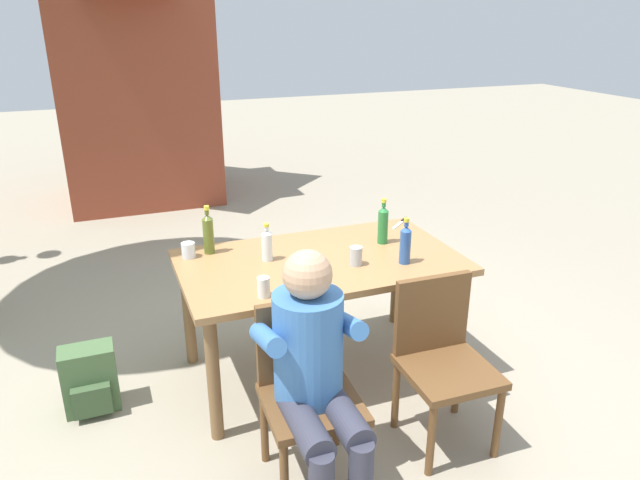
{
  "coord_description": "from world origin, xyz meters",
  "views": [
    {
      "loc": [
        -1.15,
        -2.98,
        2.13
      ],
      "look_at": [
        0.0,
        0.0,
        0.88
      ],
      "focal_mm": 33.14,
      "sensor_mm": 36.0,
      "label": 1
    }
  ],
  "objects_px": {
    "cup_white": "(264,287)",
    "chair_near_left": "(307,384)",
    "cup_glass": "(188,250)",
    "bottle_olive": "(208,233)",
    "brick_kiosk": "(133,71)",
    "chair_near_right": "(441,353)",
    "dining_table": "(320,273)",
    "backpack_by_near_side": "(90,381)",
    "bottle_clear": "(267,245)",
    "person_in_white_shirt": "(314,366)",
    "bottle_blue": "(405,244)",
    "cup_steel": "(356,256)",
    "bottle_green": "(383,224)",
    "table_knife": "(401,222)"
  },
  "relations": [
    {
      "from": "bottle_blue",
      "to": "backpack_by_near_side",
      "type": "distance_m",
      "value": 1.94
    },
    {
      "from": "brick_kiosk",
      "to": "cup_glass",
      "type": "bearing_deg",
      "value": -91.2
    },
    {
      "from": "cup_glass",
      "to": "cup_steel",
      "type": "height_order",
      "value": "cup_steel"
    },
    {
      "from": "cup_glass",
      "to": "cup_steel",
      "type": "relative_size",
      "value": 0.83
    },
    {
      "from": "dining_table",
      "to": "chair_near_left",
      "type": "bearing_deg",
      "value": -115.3
    },
    {
      "from": "bottle_clear",
      "to": "backpack_by_near_side",
      "type": "relative_size",
      "value": 0.58
    },
    {
      "from": "cup_glass",
      "to": "brick_kiosk",
      "type": "xyz_separation_m",
      "value": [
        0.08,
        4.0,
        0.67
      ]
    },
    {
      "from": "person_in_white_shirt",
      "to": "bottle_clear",
      "type": "relative_size",
      "value": 5.18
    },
    {
      "from": "bottle_olive",
      "to": "cup_steel",
      "type": "distance_m",
      "value": 0.89
    },
    {
      "from": "table_knife",
      "to": "brick_kiosk",
      "type": "height_order",
      "value": "brick_kiosk"
    },
    {
      "from": "bottle_green",
      "to": "dining_table",
      "type": "bearing_deg",
      "value": -167.75
    },
    {
      "from": "brick_kiosk",
      "to": "backpack_by_near_side",
      "type": "bearing_deg",
      "value": -99.67
    },
    {
      "from": "bottle_blue",
      "to": "bottle_green",
      "type": "bearing_deg",
      "value": 85.91
    },
    {
      "from": "bottle_green",
      "to": "chair_near_left",
      "type": "bearing_deg",
      "value": -133.41
    },
    {
      "from": "bottle_blue",
      "to": "cup_white",
      "type": "distance_m",
      "value": 0.89
    },
    {
      "from": "cup_glass",
      "to": "cup_steel",
      "type": "distance_m",
      "value": 0.99
    },
    {
      "from": "bottle_olive",
      "to": "brick_kiosk",
      "type": "relative_size",
      "value": 0.11
    },
    {
      "from": "cup_white",
      "to": "cup_glass",
      "type": "bearing_deg",
      "value": 112.5
    },
    {
      "from": "bottle_clear",
      "to": "brick_kiosk",
      "type": "height_order",
      "value": "brick_kiosk"
    },
    {
      "from": "person_in_white_shirt",
      "to": "cup_glass",
      "type": "relative_size",
      "value": 12.87
    },
    {
      "from": "chair_near_left",
      "to": "bottle_green",
      "type": "bearing_deg",
      "value": 46.59
    },
    {
      "from": "dining_table",
      "to": "cup_steel",
      "type": "height_order",
      "value": "cup_steel"
    },
    {
      "from": "dining_table",
      "to": "person_in_white_shirt",
      "type": "xyz_separation_m",
      "value": [
        -0.37,
        -0.88,
        -0.02
      ]
    },
    {
      "from": "backpack_by_near_side",
      "to": "brick_kiosk",
      "type": "height_order",
      "value": "brick_kiosk"
    },
    {
      "from": "dining_table",
      "to": "brick_kiosk",
      "type": "bearing_deg",
      "value": 98.35
    },
    {
      "from": "bottle_green",
      "to": "brick_kiosk",
      "type": "bearing_deg",
      "value": 104.55
    },
    {
      "from": "cup_white",
      "to": "chair_near_left",
      "type": "bearing_deg",
      "value": -79.19
    },
    {
      "from": "cup_glass",
      "to": "backpack_by_near_side",
      "type": "height_order",
      "value": "cup_glass"
    },
    {
      "from": "bottle_green",
      "to": "cup_steel",
      "type": "bearing_deg",
      "value": -139.61
    },
    {
      "from": "chair_near_right",
      "to": "cup_steel",
      "type": "xyz_separation_m",
      "value": [
        -0.21,
        0.62,
        0.33
      ]
    },
    {
      "from": "dining_table",
      "to": "bottle_blue",
      "type": "height_order",
      "value": "bottle_blue"
    },
    {
      "from": "bottle_clear",
      "to": "bottle_blue",
      "type": "distance_m",
      "value": 0.8
    },
    {
      "from": "chair_near_right",
      "to": "bottle_green",
      "type": "relative_size",
      "value": 3.0
    },
    {
      "from": "dining_table",
      "to": "person_in_white_shirt",
      "type": "height_order",
      "value": "person_in_white_shirt"
    },
    {
      "from": "chair_near_left",
      "to": "chair_near_right",
      "type": "xyz_separation_m",
      "value": [
        0.73,
        0.0,
        0.0
      ]
    },
    {
      "from": "person_in_white_shirt",
      "to": "chair_near_right",
      "type": "bearing_deg",
      "value": 8.42
    },
    {
      "from": "cup_white",
      "to": "cup_glass",
      "type": "height_order",
      "value": "cup_white"
    },
    {
      "from": "brick_kiosk",
      "to": "chair_near_right",
      "type": "bearing_deg",
      "value": -78.83
    },
    {
      "from": "bottle_green",
      "to": "cup_white",
      "type": "height_order",
      "value": "bottle_green"
    },
    {
      "from": "backpack_by_near_side",
      "to": "brick_kiosk",
      "type": "distance_m",
      "value": 4.46
    },
    {
      "from": "bottle_green",
      "to": "bottle_blue",
      "type": "xyz_separation_m",
      "value": [
        -0.02,
        -0.33,
        -0.01
      ]
    },
    {
      "from": "backpack_by_near_side",
      "to": "bottle_olive",
      "type": "bearing_deg",
      "value": 16.73
    },
    {
      "from": "cup_white",
      "to": "bottle_clear",
      "type": "bearing_deg",
      "value": 71.44
    },
    {
      "from": "cup_glass",
      "to": "table_knife",
      "type": "relative_size",
      "value": 0.46
    },
    {
      "from": "cup_steel",
      "to": "table_knife",
      "type": "distance_m",
      "value": 0.8
    },
    {
      "from": "chair_near_left",
      "to": "table_knife",
      "type": "bearing_deg",
      "value": 46.16
    },
    {
      "from": "cup_steel",
      "to": "table_knife",
      "type": "bearing_deg",
      "value": 42.68
    },
    {
      "from": "bottle_clear",
      "to": "cup_glass",
      "type": "height_order",
      "value": "bottle_clear"
    },
    {
      "from": "person_in_white_shirt",
      "to": "bottle_blue",
      "type": "bearing_deg",
      "value": 38.98
    },
    {
      "from": "cup_steel",
      "to": "bottle_green",
      "type": "bearing_deg",
      "value": 40.39
    }
  ]
}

